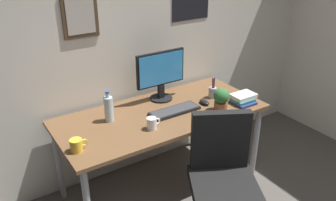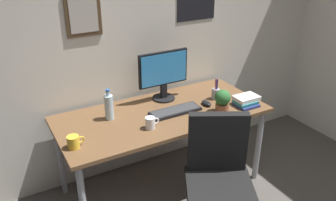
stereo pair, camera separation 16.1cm
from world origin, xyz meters
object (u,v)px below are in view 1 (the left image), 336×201
object	(u,v)px
potted_plant	(221,99)
book_stack_left	(243,99)
coffee_mug_near	(152,123)
office_chair	(222,173)
computer_mouse	(204,102)
monitor	(161,74)
coffee_mug_far	(77,145)
keyboard	(175,111)
pen_cup	(212,92)
water_bottle	(109,108)

from	to	relation	value
potted_plant	book_stack_left	world-z (taller)	potted_plant
coffee_mug_near	office_chair	bearing A→B (deg)	-60.40
coffee_mug_near	computer_mouse	bearing A→B (deg)	11.51
monitor	book_stack_left	world-z (taller)	monitor
office_chair	coffee_mug_far	distance (m)	1.03
computer_mouse	potted_plant	size ratio (longest dim) A/B	0.56
keyboard	pen_cup	xyz separation A→B (m)	(0.44, 0.05, 0.04)
keyboard	book_stack_left	xyz separation A→B (m)	(0.60, -0.17, 0.03)
computer_mouse	coffee_mug_near	size ratio (longest dim) A/B	0.97
keyboard	computer_mouse	world-z (taller)	computer_mouse
pen_cup	book_stack_left	world-z (taller)	pen_cup
monitor	coffee_mug_far	bearing A→B (deg)	-156.45
keyboard	potted_plant	world-z (taller)	potted_plant
office_chair	keyboard	bearing A→B (deg)	88.96
office_chair	computer_mouse	xyz separation A→B (m)	(0.31, 0.62, 0.23)
keyboard	pen_cup	distance (m)	0.45
computer_mouse	pen_cup	world-z (taller)	pen_cup
monitor	water_bottle	world-z (taller)	monitor
book_stack_left	coffee_mug_near	bearing A→B (deg)	177.43
office_chair	potted_plant	xyz separation A→B (m)	(0.35, 0.45, 0.31)
office_chair	coffee_mug_far	bearing A→B (deg)	149.16
monitor	coffee_mug_far	world-z (taller)	monitor
coffee_mug_far	coffee_mug_near	bearing A→B (deg)	-1.69
water_bottle	potted_plant	bearing A→B (deg)	-21.70
keyboard	monitor	bearing A→B (deg)	81.29
water_bottle	book_stack_left	bearing A→B (deg)	-16.66
pen_cup	computer_mouse	bearing A→B (deg)	-154.96
computer_mouse	pen_cup	bearing A→B (deg)	25.04
monitor	keyboard	xyz separation A→B (m)	(-0.04, -0.28, -0.23)
coffee_mug_far	book_stack_left	distance (m)	1.47
keyboard	coffee_mug_far	world-z (taller)	coffee_mug_far
book_stack_left	coffee_mug_far	bearing A→B (deg)	177.77
keyboard	coffee_mug_near	xyz separation A→B (m)	(-0.29, -0.13, 0.03)
office_chair	pen_cup	world-z (taller)	office_chair
office_chair	potted_plant	world-z (taller)	office_chair
keyboard	coffee_mug_far	xyz separation A→B (m)	(-0.87, -0.12, 0.03)
water_bottle	pen_cup	distance (m)	0.96
monitor	computer_mouse	xyz separation A→B (m)	(0.26, -0.29, -0.22)
monitor	coffee_mug_near	size ratio (longest dim) A/B	4.05
keyboard	water_bottle	distance (m)	0.54
coffee_mug_far	pen_cup	world-z (taller)	pen_cup
monitor	water_bottle	xyz separation A→B (m)	(-0.55, -0.12, -0.13)
office_chair	water_bottle	size ratio (longest dim) A/B	3.76
office_chair	monitor	size ratio (longest dim) A/B	2.07
coffee_mug_far	book_stack_left	size ratio (longest dim) A/B	0.57
water_bottle	coffee_mug_far	distance (m)	0.46
keyboard	potted_plant	bearing A→B (deg)	-27.80
water_bottle	potted_plant	distance (m)	0.91
computer_mouse	water_bottle	world-z (taller)	water_bottle
coffee_mug_near	book_stack_left	bearing A→B (deg)	-2.57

